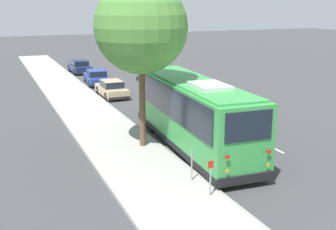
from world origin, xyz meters
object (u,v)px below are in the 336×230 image
(shuttle_bus, at_px, (192,110))
(street_tree, at_px, (140,20))
(parked_sedan_blue, at_px, (97,77))
(parked_sedan_tan, at_px, (112,89))
(sign_post_far, at_px, (192,165))
(sign_post_near, at_px, (210,178))
(parked_sedan_navy, at_px, (80,67))

(shuttle_bus, relative_size, street_tree, 1.28)
(street_tree, bearing_deg, shuttle_bus, -110.55)
(street_tree, bearing_deg, parked_sedan_blue, -6.76)
(parked_sedan_tan, height_order, street_tree, street_tree)
(sign_post_far, bearing_deg, parked_sedan_blue, -4.49)
(sign_post_far, bearing_deg, shuttle_bus, -26.54)
(parked_sedan_tan, relative_size, sign_post_near, 3.08)
(shuttle_bus, height_order, parked_sedan_navy, shuttle_bus)
(parked_sedan_tan, height_order, parked_sedan_blue, parked_sedan_blue)
(parked_sedan_navy, xyz_separation_m, sign_post_near, (-31.07, 1.71, 0.25))
(parked_sedan_tan, relative_size, parked_sedan_navy, 0.98)
(parked_sedan_tan, distance_m, parked_sedan_blue, 5.65)
(parked_sedan_blue, height_order, sign_post_near, sign_post_near)
(parked_sedan_blue, relative_size, sign_post_far, 3.67)
(parked_sedan_navy, relative_size, sign_post_near, 3.15)
(parked_sedan_tan, relative_size, sign_post_far, 3.26)
(parked_sedan_navy, height_order, sign_post_near, sign_post_near)
(shuttle_bus, height_order, sign_post_near, shuttle_bus)
(parked_sedan_navy, xyz_separation_m, sign_post_far, (-29.56, 1.71, 0.19))
(shuttle_bus, xyz_separation_m, sign_post_near, (-5.51, 2.00, -1.04))
(sign_post_near, distance_m, sign_post_far, 1.51)
(parked_sedan_blue, distance_m, sign_post_far, 22.75)
(sign_post_near, bearing_deg, shuttle_bus, -19.92)
(street_tree, bearing_deg, parked_sedan_navy, -4.73)
(parked_sedan_navy, height_order, street_tree, street_tree)
(shuttle_bus, relative_size, parked_sedan_tan, 2.65)
(parked_sedan_tan, bearing_deg, sign_post_far, 174.63)
(parked_sedan_tan, height_order, sign_post_far, sign_post_far)
(shuttle_bus, distance_m, sign_post_far, 4.60)
(street_tree, xyz_separation_m, sign_post_far, (-4.87, -0.33, -5.38))
(shuttle_bus, distance_m, parked_sedan_blue, 18.73)
(sign_post_near, xyz_separation_m, sign_post_far, (1.51, 0.00, -0.06))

